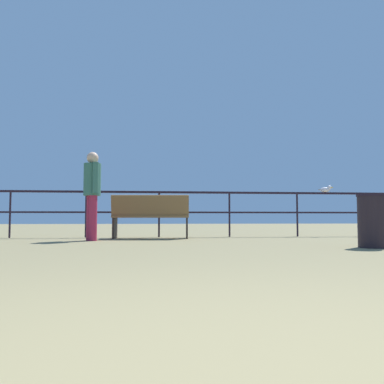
% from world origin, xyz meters
% --- Properties ---
extents(pier_railing, '(20.11, 0.05, 1.07)m').
position_xyz_m(pier_railing, '(-0.00, 8.68, 0.78)').
color(pier_railing, black).
rests_on(pier_railing, ground_plane).
extents(bench_near_left, '(1.70, 0.81, 0.94)m').
position_xyz_m(bench_near_left, '(-0.20, 7.99, 0.53)').
color(bench_near_left, brown).
rests_on(bench_near_left, ground_plane).
extents(person_by_bench, '(0.34, 0.53, 1.76)m').
position_xyz_m(person_by_bench, '(-1.36, 7.32, 1.01)').
color(person_by_bench, '#A42441').
rests_on(person_by_bench, ground_plane).
extents(seagull_on_rail, '(0.35, 0.21, 0.17)m').
position_xyz_m(seagull_on_rail, '(4.08, 8.67, 1.15)').
color(seagull_on_rail, silver).
rests_on(seagull_on_rail, pier_railing).
extents(trash_bin, '(0.47, 0.47, 0.81)m').
position_xyz_m(trash_bin, '(3.11, 4.92, 0.41)').
color(trash_bin, black).
rests_on(trash_bin, ground_plane).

